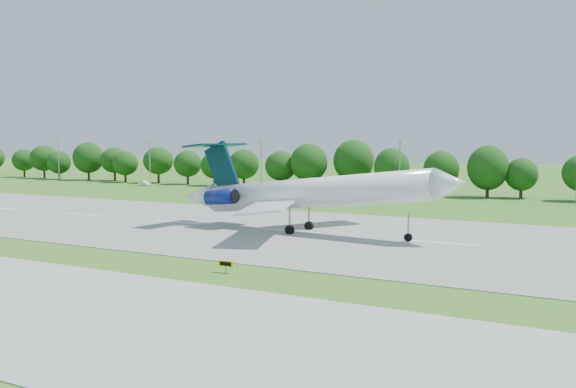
% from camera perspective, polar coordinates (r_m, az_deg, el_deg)
% --- Properties ---
extents(ground, '(600.00, 600.00, 0.00)m').
position_cam_1_polar(ground, '(79.99, -21.27, -4.39)').
color(ground, '#2E631A').
rests_on(ground, ground).
extents(runway, '(400.00, 45.00, 0.08)m').
position_cam_1_polar(runway, '(97.63, -9.90, -2.50)').
color(runway, gray).
rests_on(runway, ground).
extents(tree_line, '(288.40, 8.40, 10.40)m').
position_cam_1_polar(tree_line, '(154.86, 5.87, 2.51)').
color(tree_line, '#382314').
rests_on(tree_line, ground).
extents(light_poles, '(175.90, 0.25, 12.19)m').
position_cam_1_polar(light_poles, '(146.79, 3.43, 2.46)').
color(light_poles, gray).
rests_on(light_poles, ground).
extents(airliner, '(42.81, 30.95, 12.30)m').
position_cam_1_polar(airliner, '(85.61, 1.10, 0.16)').
color(airliner, white).
rests_on(airliner, ground).
extents(taxi_sign_right, '(1.65, 0.23, 1.16)m').
position_cam_1_polar(taxi_sign_right, '(60.23, -5.53, -6.20)').
color(taxi_sign_right, gray).
rests_on(taxi_sign_right, ground).
extents(service_vehicle_a, '(4.22, 2.12, 1.33)m').
position_cam_1_polar(service_vehicle_a, '(177.59, -12.63, 0.92)').
color(service_vehicle_a, white).
rests_on(service_vehicle_a, ground).
extents(service_vehicle_b, '(3.87, 1.80, 1.28)m').
position_cam_1_polar(service_vehicle_b, '(160.30, -3.45, 0.61)').
color(service_vehicle_b, white).
rests_on(service_vehicle_b, ground).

